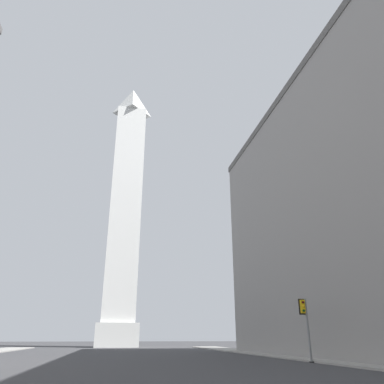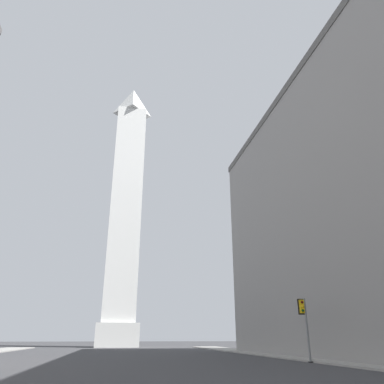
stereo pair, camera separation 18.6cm
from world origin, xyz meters
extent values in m
cube|color=gray|center=(17.96, 30.52, 0.07)|extent=(5.00, 101.73, 0.15)
cube|color=silver|center=(0.00, 84.78, 2.36)|extent=(8.82, 8.82, 4.73)
cube|color=silver|center=(0.00, 84.78, 30.61)|extent=(7.06, 7.06, 51.76)
pyramid|color=silver|center=(0.00, 84.78, 60.37)|extent=(7.06, 7.06, 7.76)
cylinder|color=slate|center=(15.30, 30.24, 2.56)|extent=(0.18, 0.18, 5.13)
cylinder|color=#262626|center=(15.30, 30.24, 0.05)|extent=(0.40, 0.40, 0.10)
cube|color=#E5B20F|center=(15.01, 30.24, 4.43)|extent=(0.38, 0.38, 1.10)
cube|color=black|center=(15.03, 30.42, 4.43)|extent=(0.58, 0.10, 1.32)
sphere|color=#410907|center=(14.99, 30.06, 4.77)|extent=(0.22, 0.22, 0.22)
sphere|color=yellow|center=(14.99, 30.06, 4.43)|extent=(0.22, 0.22, 0.22)
sphere|color=#073410|center=(14.99, 30.06, 4.09)|extent=(0.22, 0.22, 0.22)
camera|label=1|loc=(-0.93, -0.88, 1.97)|focal=35.00mm
camera|label=2|loc=(-0.74, -0.92, 1.97)|focal=35.00mm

